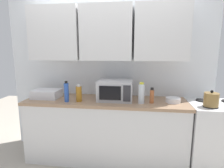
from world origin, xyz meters
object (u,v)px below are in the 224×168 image
object	(u,v)px
dish_rack	(47,94)
stove_range	(216,136)
microwave	(115,90)
bottle_spice_jar	(152,96)
bottle_blue_cleaner	(66,92)
bottle_clear_tall	(141,93)
kettle	(211,99)
bottle_amber_vinegar	(79,94)
bowl_ceramic_small	(173,100)

from	to	relation	value
dish_rack	stove_range	bearing A→B (deg)	-0.48
microwave	bottle_spice_jar	distance (m)	0.51
bottle_spice_jar	bottle_blue_cleaner	xyz separation A→B (m)	(-1.14, -0.09, 0.04)
dish_rack	bottle_blue_cleaner	xyz separation A→B (m)	(0.37, -0.17, 0.07)
bottle_blue_cleaner	bottle_clear_tall	bearing A→B (deg)	3.08
dish_rack	bottle_blue_cleaner	distance (m)	0.41
bottle_clear_tall	bottle_spice_jar	bearing A→B (deg)	16.06
kettle	microwave	xyz separation A→B (m)	(-1.21, 0.17, 0.04)
dish_rack	bottle_spice_jar	bearing A→B (deg)	-2.78
microwave	dish_rack	size ratio (longest dim) A/B	1.26
bottle_spice_jar	dish_rack	bearing A→B (deg)	177.22
microwave	bottle_amber_vinegar	bearing A→B (deg)	-163.82
microwave	bottle_clear_tall	world-z (taller)	same
stove_range	bottle_clear_tall	size ratio (longest dim) A/B	3.25
bottle_amber_vinegar	bottle_clear_tall	xyz separation A→B (m)	(0.84, 0.01, 0.03)
bottle_blue_cleaner	microwave	bearing A→B (deg)	15.65
kettle	bottle_spice_jar	distance (m)	0.72
bottle_spice_jar	bottle_blue_cleaner	distance (m)	1.15
bottle_blue_cleaner	bottle_clear_tall	xyz separation A→B (m)	(1.00, 0.05, 0.00)
stove_range	bowl_ceramic_small	xyz separation A→B (m)	(-0.59, 0.01, 0.48)
bottle_amber_vinegar	kettle	bearing A→B (deg)	-1.10
bottle_spice_jar	stove_range	bearing A→B (deg)	3.48
dish_rack	bottle_amber_vinegar	bearing A→B (deg)	-13.52
bottle_spice_jar	bottle_clear_tall	world-z (taller)	bottle_clear_tall
stove_range	bowl_ceramic_small	world-z (taller)	bowl_ceramic_small
stove_range	microwave	size ratio (longest dim) A/B	1.90
kettle	bowl_ceramic_small	world-z (taller)	kettle
bottle_amber_vinegar	bottle_blue_cleaner	xyz separation A→B (m)	(-0.16, -0.04, 0.03)
dish_rack	bottle_clear_tall	world-z (taller)	bottle_clear_tall
bowl_ceramic_small	bottle_blue_cleaner	bearing A→B (deg)	-173.68
dish_rack	bottle_clear_tall	xyz separation A→B (m)	(1.37, -0.11, 0.07)
dish_rack	bowl_ceramic_small	world-z (taller)	dish_rack
stove_range	bottle_blue_cleaner	distance (m)	2.11
stove_range	kettle	world-z (taller)	kettle
bottle_amber_vinegar	bowl_ceramic_small	world-z (taller)	bottle_amber_vinegar
microwave	bottle_clear_tall	bearing A→B (deg)	-19.31
microwave	bottle_amber_vinegar	xyz separation A→B (m)	(-0.48, -0.14, -0.03)
bottle_blue_cleaner	bowl_ceramic_small	bearing A→B (deg)	6.32
kettle	bowl_ceramic_small	size ratio (longest dim) A/B	1.05
stove_range	bottle_amber_vinegar	xyz separation A→B (m)	(-1.86, -0.11, 0.56)
bottle_spice_jar	bottle_clear_tall	distance (m)	0.15
stove_range	bottle_spice_jar	world-z (taller)	bottle_spice_jar
microwave	bottle_clear_tall	xyz separation A→B (m)	(0.36, -0.13, -0.01)
kettle	bottle_amber_vinegar	bearing A→B (deg)	178.90
dish_rack	bottle_amber_vinegar	xyz separation A→B (m)	(0.53, -0.13, 0.05)
bottle_spice_jar	bottle_amber_vinegar	distance (m)	0.98
kettle	dish_rack	world-z (taller)	kettle
bottle_blue_cleaner	bottle_spice_jar	bearing A→B (deg)	4.70
stove_range	bottle_amber_vinegar	world-z (taller)	bottle_amber_vinegar
bottle_spice_jar	bottle_clear_tall	bearing A→B (deg)	-163.94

